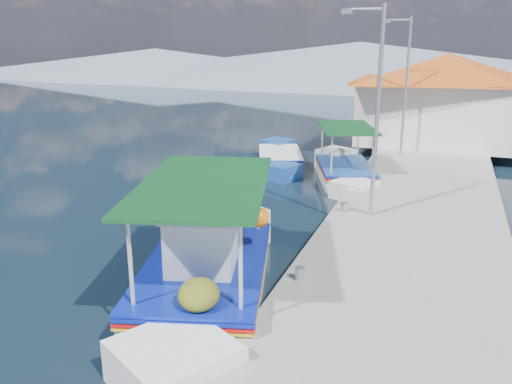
% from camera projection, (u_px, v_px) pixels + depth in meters
% --- Properties ---
extents(ground, '(160.00, 160.00, 0.00)m').
position_uv_depth(ground, '(204.00, 233.00, 15.53)').
color(ground, black).
rests_on(ground, ground).
extents(quay, '(5.00, 44.00, 0.50)m').
position_uv_depth(quay, '(423.00, 192.00, 18.87)').
color(quay, gray).
rests_on(quay, ground).
extents(bollards, '(0.20, 17.20, 0.30)m').
position_uv_depth(bollards, '(362.00, 181.00, 18.79)').
color(bollards, '#A5A8AD').
rests_on(bollards, quay).
extents(main_caique, '(4.20, 8.61, 2.95)m').
position_uv_depth(main_caique, '(209.00, 271.00, 11.71)').
color(main_caique, white).
rests_on(main_caique, ground).
extents(caique_green_canopy, '(3.42, 6.24, 2.48)m').
position_uv_depth(caique_green_canopy, '(346.00, 172.00, 21.16)').
color(caique_green_canopy, white).
rests_on(caique_green_canopy, ground).
extents(caique_blue_hull, '(3.19, 5.74, 1.09)m').
position_uv_depth(caique_blue_hull, '(281.00, 160.00, 23.53)').
color(caique_blue_hull, '#194798').
rests_on(caique_blue_hull, ground).
extents(harbor_building, '(10.49, 10.49, 4.40)m').
position_uv_depth(harbor_building, '(445.00, 97.00, 26.15)').
color(harbor_building, silver).
rests_on(harbor_building, quay).
extents(lamp_post_near, '(1.21, 0.14, 6.00)m').
position_uv_depth(lamp_post_near, '(375.00, 102.00, 14.72)').
color(lamp_post_near, '#A5A8AD').
rests_on(lamp_post_near, quay).
extents(lamp_post_far, '(1.21, 0.14, 6.00)m').
position_uv_depth(lamp_post_far, '(404.00, 80.00, 22.81)').
color(lamp_post_far, '#A5A8AD').
rests_on(lamp_post_far, quay).
extents(mountain_ridge, '(171.40, 96.00, 5.50)m').
position_uv_depth(mountain_ridge, '(455.00, 69.00, 63.09)').
color(mountain_ridge, slate).
rests_on(mountain_ridge, ground).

